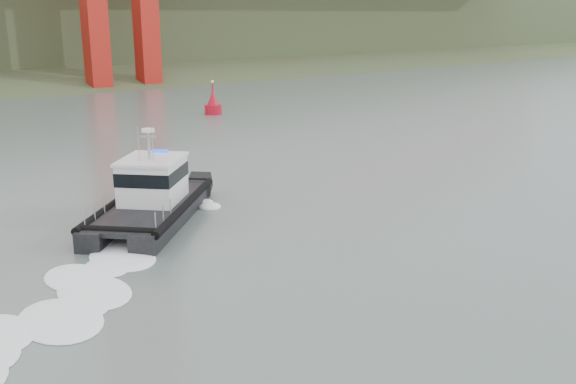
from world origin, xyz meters
The scene contains 3 objects.
ground centered at (0.00, 0.00, 0.00)m, with size 400.00×400.00×0.00m, color slate.
patrol_boat centered at (-4.27, 13.98, 1.29)m, with size 10.25×10.14×5.13m.
nav_buoy centered at (18.50, 44.46, 1.04)m, with size 1.90×1.90×3.96m.
Camera 1 is at (-18.94, -16.36, 10.67)m, focal length 40.00 mm.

